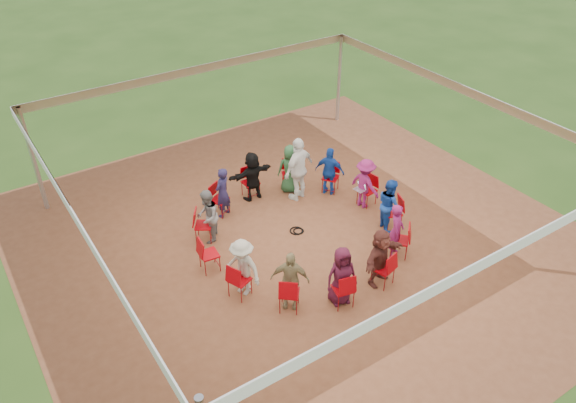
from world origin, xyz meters
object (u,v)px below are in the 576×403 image
chair_6 (209,254)px  person_seated_7 (290,280)px  person_seated_4 (223,193)px  standing_person (299,169)px  chair_10 (383,269)px  person_seated_8 (341,276)px  chair_2 (290,175)px  chair_9 (343,289)px  laptop (361,187)px  chair_12 (393,212)px  chair_5 (203,225)px  person_seated_3 (252,176)px  person_seated_6 (242,267)px  chair_11 (400,240)px  chair_3 (250,183)px  person_seated_1 (330,171)px  person_seated_10 (396,230)px  chair_1 (331,178)px  person_seated_2 (290,169)px  chair_0 (367,190)px  person_seated_5 (207,216)px  person_seated_9 (380,257)px  chair_4 (219,200)px  person_seated_0 (365,184)px  person_seated_11 (389,204)px  cable_coil (297,231)px  chair_8 (289,293)px  chair_7 (240,280)px

chair_6 → person_seated_7: (0.91, -2.01, 0.27)m
person_seated_4 → standing_person: (2.15, -0.40, 0.21)m
chair_10 → person_seated_8: size_ratio=0.63×
chair_2 → chair_9: 4.84m
person_seated_4 → laptop: size_ratio=4.49×
chair_10 → chair_12: (1.67, 1.53, 0.00)m
chair_2 → chair_5: bearing=41.5°
person_seated_8 → chair_9: bearing=-90.0°
person_seated_3 → person_seated_6: bearing=55.4°
chair_2 → chair_11: same height
chair_3 → person_seated_1: bearing=149.6°
chair_2 → person_seated_1: 1.18m
person_seated_1 → person_seated_10: 3.07m
chair_1 → chair_5: (-4.01, -0.06, 0.00)m
person_seated_2 → person_seated_10: (0.52, -3.78, 0.00)m
chair_11 → standing_person: standing_person is taller
person_seated_2 → person_seated_4: 2.15m
chair_0 → chair_1: 1.17m
chair_0 → person_seated_5: size_ratio=0.63×
chair_2 → person_seated_8: person_seated_8 is taller
chair_6 → person_seated_5: 1.18m
chair_1 → chair_3: bearing=27.7°
chair_11 → person_seated_9: (-1.05, -0.44, 0.27)m
person_seated_7 → chair_10: bearing=24.9°
chair_3 → person_seated_6: person_seated_6 is taller
chair_6 → person_seated_10: 4.45m
chair_4 → person_seated_7: size_ratio=0.63×
person_seated_0 → person_seated_5: bearing=69.2°
chair_1 → chair_2: bearing=13.8°
chair_6 → laptop: (4.55, 0.04, 0.22)m
person_seated_11 → cable_coil: 2.45m
person_seated_10 → chair_6: bearing=111.3°
standing_person → chair_8: bearing=36.3°
chair_7 → person_seated_0: size_ratio=0.63×
chair_1 → chair_9: 4.56m
chair_8 → person_seated_8: bearing=19.7°
standing_person → person_seated_10: bearing=82.2°
person_seated_8 → laptop: person_seated_8 is taller
chair_2 → laptop: bearing=145.5°
chair_3 → chair_4: 1.17m
person_seated_9 → standing_person: 3.91m
chair_2 → person_seated_7: size_ratio=0.63×
chair_5 → chair_12: 4.84m
person_seated_10 → chair_9: bearing=155.1°
chair_12 → person_seated_2: bearing=43.2°
chair_0 → person_seated_11: person_seated_11 is taller
chair_0 → person_seated_1: size_ratio=0.63×
chair_5 → standing_person: standing_person is taller
person_seated_8 → chair_8: bearing=172.0°
chair_6 → chair_3: bearing=138.5°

